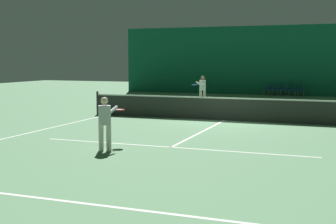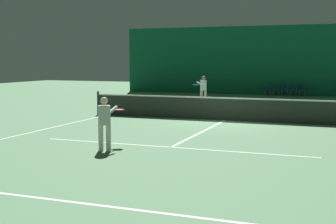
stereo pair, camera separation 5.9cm
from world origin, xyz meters
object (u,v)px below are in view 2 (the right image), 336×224
Objects in this scene: tennis_net at (225,108)px; courtside_chair_4 at (303,89)px; courtside_chair_1 at (277,89)px; courtside_chair_2 at (286,89)px; player_far at (203,88)px; player_near at (105,119)px; courtside_chair_0 at (269,89)px; courtside_chair_3 at (295,89)px.

courtside_chair_4 is (1.93, 14.53, -0.03)m from tennis_net.
courtside_chair_1 and courtside_chair_2 have the same top height.
player_far is at bearing -22.40° from courtside_chair_1.
player_near is 22.28m from courtside_chair_4.
courtside_chair_0 is 1.18m from courtside_chair_2.
player_far reaches higher than courtside_chair_3.
player_near is at bearing -5.94° from courtside_chair_2.
courtside_chair_1 is 1.00× the size of courtside_chair_2.
courtside_chair_1 is at bearing 168.70° from player_far.
player_far reaches higher than courtside_chair_4.
courtside_chair_3 is 0.59m from courtside_chair_4.
courtside_chair_4 is (4.92, 7.65, -0.44)m from player_far.
courtside_chair_0 is 2.35m from courtside_chair_4.
tennis_net reaches higher than courtside_chair_2.
courtside_chair_0 and courtside_chair_2 have the same top height.
courtside_chair_2 is at bearing 87.03° from tennis_net.
player_far is at bearing 113.49° from tennis_net.
tennis_net is 14.29× the size of courtside_chair_0.
tennis_net reaches higher than courtside_chair_3.
player_near is 22.04m from courtside_chair_0.
courtside_chair_3 is at bearing -90.00° from courtside_chair_4.
tennis_net is 14.29× the size of courtside_chair_4.
courtside_chair_1 is at bearing -90.00° from courtside_chair_3.
courtside_chair_3 is at bearing 90.00° from courtside_chair_1.
courtside_chair_0 is at bearing 172.56° from player_far.
courtside_chair_4 is (1.76, 0.00, 0.00)m from courtside_chair_1.
player_near is 1.77× the size of courtside_chair_0.
player_far reaches higher than courtside_chair_0.
tennis_net is 14.59m from courtside_chair_3.
player_near is 1.77× the size of courtside_chair_3.
player_far is at bearing -18.54° from courtside_chair_0.
player_near is 14.43m from player_far.
tennis_net is 7.51m from player_far.
player_far is 8.81m from courtside_chair_3.
courtside_chair_3 is at bearing 161.60° from player_far.
courtside_chair_1 is at bearing -5.70° from player_near.
player_far is at bearing -32.72° from courtside_chair_4.
courtside_chair_3 is at bearing 90.00° from courtside_chair_0.
courtside_chair_0 is at bearing 91.66° from tennis_net.
courtside_chair_0 and courtside_chair_3 have the same top height.
player_far is 1.89× the size of courtside_chair_3.
courtside_chair_4 is at bearing 158.38° from player_far.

